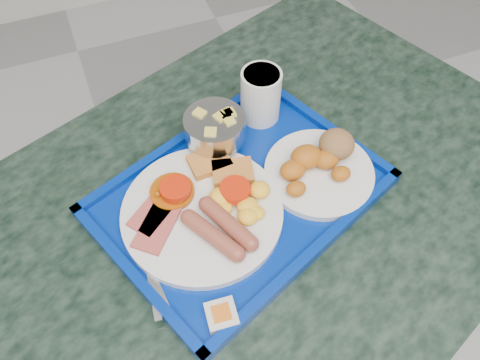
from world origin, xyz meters
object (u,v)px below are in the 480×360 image
object	(u,v)px
table	(246,253)
juice_cup	(261,94)
bread_plate	(320,165)
fruit_bowl	(215,128)
main_plate	(207,208)
tray	(240,196)

from	to	relation	value
table	juice_cup	bearing A→B (deg)	61.02
bread_plate	juice_cup	distance (m)	0.17
bread_plate	juice_cup	xyz separation A→B (m)	(-0.04, 0.16, 0.04)
juice_cup	fruit_bowl	bearing A→B (deg)	-158.62
table	juice_cup	size ratio (longest dim) A/B	12.83
table	fruit_bowl	size ratio (longest dim) A/B	12.38
main_plate	fruit_bowl	world-z (taller)	fruit_bowl
tray	fruit_bowl	distance (m)	0.13
table	tray	xyz separation A→B (m)	(-0.01, 0.02, 0.19)
tray	main_plate	bearing A→B (deg)	-166.46
main_plate	bread_plate	distance (m)	0.21
main_plate	juice_cup	size ratio (longest dim) A/B	2.56
table	fruit_bowl	world-z (taller)	fruit_bowl
tray	juice_cup	size ratio (longest dim) A/B	5.29
tray	juice_cup	xyz separation A→B (m)	(0.10, 0.16, 0.06)
fruit_bowl	juice_cup	distance (m)	0.11
tray	juice_cup	bearing A→B (deg)	56.55
fruit_bowl	bread_plate	bearing A→B (deg)	-39.60
tray	fruit_bowl	xyz separation A→B (m)	(-0.00, 0.12, 0.05)
bread_plate	fruit_bowl	bearing A→B (deg)	140.40
table	juice_cup	xyz separation A→B (m)	(0.10, 0.17, 0.25)
table	tray	distance (m)	0.19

